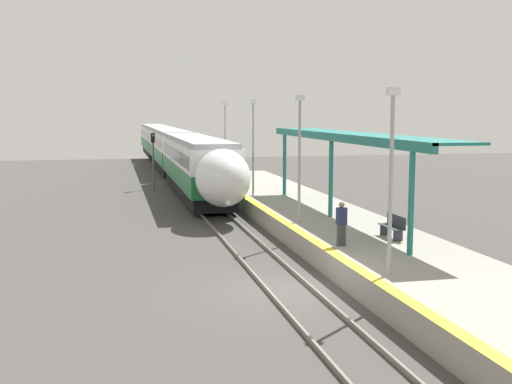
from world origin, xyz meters
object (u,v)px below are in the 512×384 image
(railway_signal, at_px, (153,155))
(lamppost_mid, at_px, (299,150))
(platform_bench, at_px, (393,226))
(person_waiting, at_px, (341,223))
(lamppost_farthest, at_px, (225,135))
(train, at_px, (171,148))
(lamppost_far, at_px, (253,141))
(lamppost_near, at_px, (391,169))

(railway_signal, height_order, lamppost_mid, lamppost_mid)
(platform_bench, relative_size, person_waiting, 1.00)
(platform_bench, bearing_deg, lamppost_farthest, 96.24)
(train, bearing_deg, lamppost_far, -84.18)
(train, distance_m, person_waiting, 39.27)
(train, bearing_deg, person_waiting, -86.23)
(lamppost_near, distance_m, lamppost_mid, 9.37)
(train, xyz_separation_m, railway_signal, (-2.47, -13.17, 0.25))
(person_waiting, height_order, railway_signal, railway_signal)
(lamppost_near, relative_size, lamppost_farthest, 1.00)
(lamppost_far, bearing_deg, railway_signal, 113.44)
(train, bearing_deg, lamppost_farthest, -80.67)
(train, distance_m, railway_signal, 13.41)
(train, distance_m, platform_bench, 38.58)
(lamppost_near, xyz_separation_m, lamppost_far, (0.00, 18.73, 0.00))
(person_waiting, relative_size, railway_signal, 0.39)
(lamppost_farthest, bearing_deg, railway_signal, 156.79)
(person_waiting, height_order, lamppost_near, lamppost_near)
(train, xyz_separation_m, lamppost_near, (2.52, -43.41, 1.71))
(lamppost_farthest, bearing_deg, person_waiting, -89.84)
(platform_bench, xyz_separation_m, lamppost_mid, (-2.51, 4.20, 2.66))
(railway_signal, bearing_deg, person_waiting, -79.01)
(lamppost_mid, height_order, lamppost_far, same)
(person_waiting, relative_size, lamppost_farthest, 0.29)
(lamppost_near, bearing_deg, railway_signal, 99.37)
(lamppost_near, height_order, lamppost_mid, same)
(person_waiting, bearing_deg, train, 93.77)
(lamppost_near, distance_m, lamppost_farthest, 28.10)
(lamppost_far, height_order, lamppost_farthest, same)
(lamppost_near, bearing_deg, lamppost_far, 90.00)
(platform_bench, bearing_deg, railway_signal, 106.65)
(lamppost_far, bearing_deg, platform_bench, -79.53)
(railway_signal, relative_size, lamppost_near, 0.75)
(lamppost_mid, relative_size, lamppost_far, 1.00)
(person_waiting, bearing_deg, lamppost_near, -90.88)
(person_waiting, xyz_separation_m, railway_signal, (-5.05, 26.01, 0.85))
(lamppost_near, bearing_deg, train, 93.32)
(train, xyz_separation_m, lamppost_farthest, (2.52, -15.31, 1.71))
(lamppost_far, bearing_deg, train, 95.82)
(platform_bench, bearing_deg, lamppost_far, 100.47)
(platform_bench, distance_m, person_waiting, 2.64)
(lamppost_far, bearing_deg, person_waiting, -89.74)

